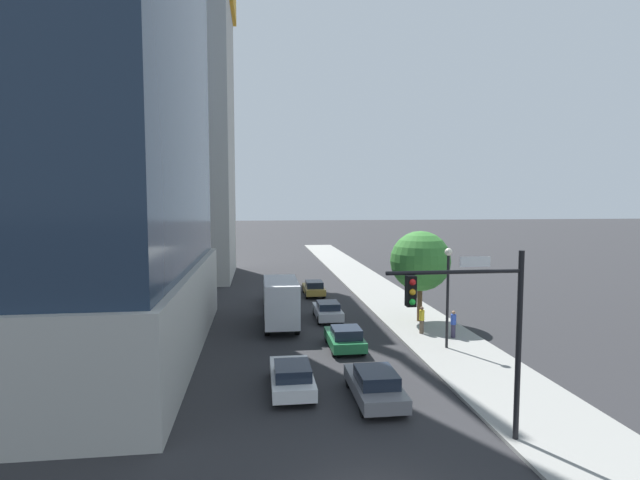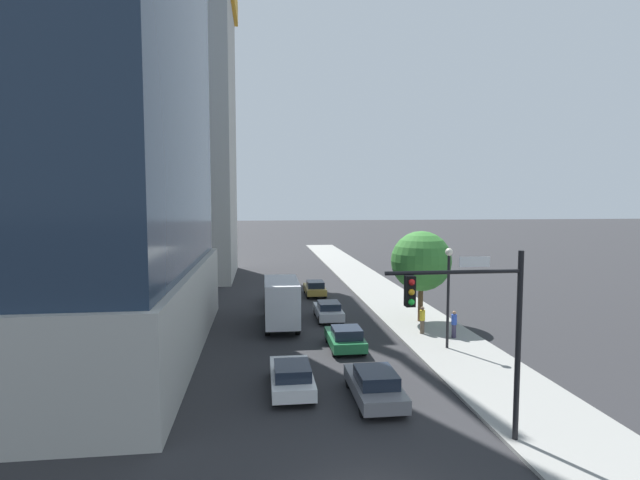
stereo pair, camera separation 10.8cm
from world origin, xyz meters
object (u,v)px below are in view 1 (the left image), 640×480
Objects in this scene: car_white at (292,376)px; car_silver at (328,310)px; street_lamp at (448,283)px; street_tree at (420,261)px; traffic_light_pole at (476,315)px; car_gray at (375,385)px; car_green at (345,338)px; pedestrian_yellow_shirt at (422,320)px; construction_building at (167,115)px; pedestrian_blue_shirt at (453,324)px; box_truck at (280,300)px; car_gold at (314,288)px; car_black at (276,295)px.

car_white reaches higher than car_silver.
street_lamp is 0.91× the size of street_tree.
street_tree is at bearing 77.36° from traffic_light_pole.
car_green is (-0.00, 7.38, -0.03)m from car_gray.
car_white is (-9.88, -11.28, -3.74)m from street_tree.
pedestrian_yellow_shirt reaches higher than car_silver.
construction_building is at bearing 124.47° from car_silver.
car_white is (11.36, -34.75, -17.50)m from construction_building.
pedestrian_yellow_shirt reaches higher than pedestrian_blue_shirt.
construction_building reaches higher than street_tree.
street_tree is 0.87× the size of box_truck.
street_tree is 4.73m from pedestrian_yellow_shirt.
street_tree reaches higher than box_truck.
pedestrian_blue_shirt is (7.08, -6.09, 0.34)m from car_silver.
construction_building reaches higher than pedestrian_yellow_shirt.
car_gray is 2.73× the size of pedestrian_blue_shirt.
construction_building reaches higher than car_green.
car_green is 16.18m from car_gold.
street_lamp is (20.74, -29.76, -14.24)m from construction_building.
box_truck is 4.36× the size of pedestrian_blue_shirt.
car_green reaches higher than car_black.
car_black is at bearing 90.00° from box_truck.
car_black is (-9.88, 7.74, -3.72)m from street_tree.
car_white is 1.09× the size of car_silver.
construction_building is 25.21× the size of pedestrian_blue_shirt.
box_truck is (-3.53, 5.62, 1.17)m from car_green.
car_silver is 1.01× the size of car_gold.
car_gold is 11.19m from box_truck.
box_truck is at bearing 145.21° from street_lamp.
street_lamp is 9.32m from car_gray.
car_silver is (3.53, 13.06, -0.03)m from car_white.
street_tree reaches higher than car_white.
traffic_light_pole is 1.06× the size of street_tree.
car_green is 2.29× the size of pedestrian_yellow_shirt.
car_silver is 7.18m from car_green.
pedestrian_yellow_shirt reaches higher than car_white.
car_green is at bearing -90.00° from car_silver.
traffic_light_pole is 1.48× the size of car_white.
construction_building is 37.63m from pedestrian_yellow_shirt.
car_green is at bearing 102.38° from traffic_light_pole.
car_gray is at bearing -90.00° from car_green.
car_gray is 1.15× the size of car_green.
car_white is 11.56m from box_truck.
pedestrian_yellow_shirt is (8.95, 8.12, 0.34)m from car_white.
traffic_light_pole is at bearing -43.29° from car_white.
car_black is 14.11m from pedestrian_yellow_shirt.
car_silver is at bearing 97.72° from traffic_light_pole.
car_gray reaches higher than car_silver.
car_gold is at bearing 115.15° from pedestrian_blue_shirt.
car_gray is at bearing -90.00° from car_gold.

